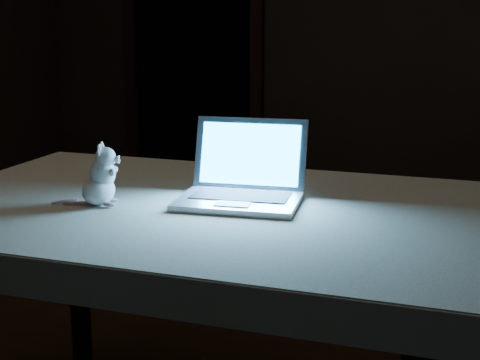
% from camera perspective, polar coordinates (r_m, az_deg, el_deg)
% --- Properties ---
extents(back_wall, '(4.50, 0.04, 2.60)m').
position_cam_1_polar(back_wall, '(4.49, 8.96, 12.55)').
color(back_wall, black).
rests_on(back_wall, ground).
extents(doorway, '(1.06, 0.36, 2.13)m').
position_cam_1_polar(doorway, '(4.90, -3.86, 9.98)').
color(doorway, black).
rests_on(doorway, back_wall).
extents(table, '(1.61, 1.11, 0.82)m').
position_cam_1_polar(table, '(2.14, -3.26, -12.77)').
color(table, black).
rests_on(table, floor).
extents(tablecloth, '(1.84, 1.44, 0.10)m').
position_cam_1_polar(tablecloth, '(2.02, -5.88, -3.15)').
color(tablecloth, beige).
rests_on(tablecloth, table).
extents(laptop, '(0.39, 0.35, 0.23)m').
position_cam_1_polar(laptop, '(1.95, -0.14, 1.28)').
color(laptop, '#ABACB0').
rests_on(laptop, tablecloth).
extents(plush_mouse, '(0.18, 0.18, 0.18)m').
position_cam_1_polar(plush_mouse, '(1.99, -11.59, 0.43)').
color(plush_mouse, silver).
rests_on(plush_mouse, tablecloth).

